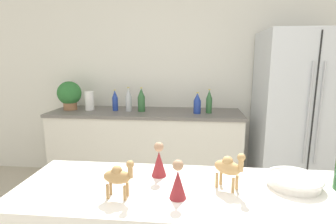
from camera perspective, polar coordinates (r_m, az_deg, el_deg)
The scene contains 15 objects.
wall_back at distance 3.28m, azimuth 4.37°, elevation 7.76°, with size 8.00×0.06×2.55m.
back_counter at distance 3.17m, azimuth -4.77°, elevation -7.72°, with size 2.20×0.63×0.89m.
refrigerator at distance 3.14m, azimuth 26.42°, elevation -0.70°, with size 0.84×0.73×1.77m.
potted_plant at distance 3.32m, azimuth -20.66°, elevation 3.63°, with size 0.28×0.28×0.34m.
paper_towel_roll at distance 3.23m, azimuth -16.76°, elevation 2.35°, with size 0.11×0.11×0.22m.
back_bottle_0 at distance 3.05m, azimuth -8.58°, elevation 2.64°, with size 0.07×0.07×0.28m.
back_bottle_1 at distance 3.12m, azimuth -11.45°, elevation 2.42°, with size 0.07×0.07×0.25m.
back_bottle_2 at distance 2.95m, azimuth 8.93°, elevation 2.22°, with size 0.07×0.07×0.27m.
back_bottle_3 at distance 2.91m, azimuth 6.38°, elevation 1.86°, with size 0.08×0.08×0.24m.
back_bottle_4 at distance 3.02m, azimuth -5.82°, elevation 2.60°, with size 0.08×0.08×0.28m.
fruit_bowl at distance 1.30m, azimuth 25.67°, elevation -13.24°, with size 0.24×0.24×0.05m.
camel_figurine at distance 1.15m, azimuth 13.07°, elevation -11.55°, with size 0.13×0.12×0.17m.
camel_figurine_second at distance 1.07m, azimuth -10.76°, elevation -13.49°, with size 0.13×0.06×0.16m.
wise_man_figurine_crimson at distance 1.06m, azimuth 2.16°, elevation -14.97°, with size 0.07×0.07×0.16m.
wise_man_figurine_purple at distance 1.25m, azimuth -1.98°, elevation -10.71°, with size 0.07×0.07×0.17m.
Camera 1 is at (0.07, -0.55, 1.47)m, focal length 28.00 mm.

